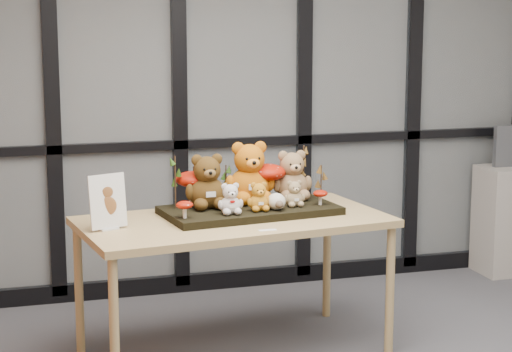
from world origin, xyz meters
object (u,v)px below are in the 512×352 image
object	(u,v)px
bear_white_bow	(230,197)
plush_cream_hedgehog	(276,201)
sign_holder	(108,204)
bear_beige_small	(294,192)
bear_tan_back	(292,172)
diorama_tray	(250,210)
bear_small_yellow	(259,195)
mushroom_back_left	(192,187)
display_table	(234,229)
bear_brown_medium	(207,178)
mushroom_front_left	(185,209)
mushroom_back_right	(267,180)
mushroom_front_right	(320,197)
bear_pooh_yellow	(249,169)

from	to	relation	value
bear_white_bow	plush_cream_hedgehog	size ratio (longest dim) A/B	1.82
plush_cream_hedgehog	sign_holder	xyz separation A→B (m)	(-0.95, -0.03, 0.04)
bear_beige_small	bear_tan_back	bearing A→B (deg)	68.03
diorama_tray	sign_holder	xyz separation A→B (m)	(-0.83, -0.15, 0.12)
bear_small_yellow	mushroom_back_left	size ratio (longest dim) A/B	0.82
display_table	bear_brown_medium	size ratio (longest dim) A/B	5.31
diorama_tray	sign_holder	size ratio (longest dim) A/B	3.29
plush_cream_hedgehog	mushroom_front_left	bearing A→B (deg)	179.12
bear_small_yellow	plush_cream_hedgehog	xyz separation A→B (m)	(0.10, -0.01, -0.04)
mushroom_back_left	sign_holder	xyz separation A→B (m)	(-0.52, -0.28, -0.01)
bear_tan_back	mushroom_back_right	xyz separation A→B (m)	(-0.15, 0.00, -0.04)
display_table	bear_white_bow	size ratio (longest dim) A/B	9.49
mushroom_front_right	bear_beige_small	bearing A→B (deg)	176.40
mushroom_back_right	bear_small_yellow	bearing A→B (deg)	-116.92
mushroom_front_right	bear_tan_back	bearing A→B (deg)	116.13
diorama_tray	mushroom_back_right	distance (m)	0.25
mushroom_back_left	mushroom_front_right	bearing A→B (deg)	-15.31
display_table	mushroom_front_left	distance (m)	0.36
display_table	bear_tan_back	world-z (taller)	bear_tan_back
bear_pooh_yellow	mushroom_back_right	world-z (taller)	bear_pooh_yellow
bear_pooh_yellow	mushroom_front_right	bearing A→B (deg)	-35.10
diorama_tray	mushroom_back_right	xyz separation A→B (m)	(0.15, 0.15, 0.14)
bear_pooh_yellow	plush_cream_hedgehog	size ratio (longest dim) A/B	3.77
diorama_tray	bear_pooh_yellow	size ratio (longest dim) A/B	2.49
bear_tan_back	mushroom_back_left	distance (m)	0.61
mushroom_front_left	bear_pooh_yellow	bearing A→B (deg)	34.40
mushroom_back_right	mushroom_front_right	distance (m)	0.34
bear_brown_medium	plush_cream_hedgehog	distance (m)	0.42
diorama_tray	bear_pooh_yellow	distance (m)	0.26
bear_white_bow	bear_beige_small	size ratio (longest dim) A/B	1.15
mushroom_back_left	mushroom_front_right	distance (m)	0.74
diorama_tray	mushroom_front_left	xyz separation A→B (m)	(-0.42, -0.18, 0.07)
bear_white_bow	mushroom_front_left	size ratio (longest dim) A/B	1.83
mushroom_front_right	bear_pooh_yellow	bearing A→B (deg)	152.37
display_table	mushroom_front_left	size ratio (longest dim) A/B	17.40
display_table	bear_small_yellow	world-z (taller)	bear_small_yellow
bear_white_bow	bear_beige_small	distance (m)	0.42
bear_beige_small	mushroom_back_right	distance (m)	0.23
plush_cream_hedgehog	display_table	bearing A→B (deg)	163.36
mushroom_front_left	mushroom_back_left	bearing A→B (deg)	69.81
bear_pooh_yellow	bear_white_bow	distance (m)	0.35
plush_cream_hedgehog	diorama_tray	bearing A→B (deg)	128.03
display_table	bear_small_yellow	size ratio (longest dim) A/B	10.03
bear_pooh_yellow	bear_white_bow	world-z (taller)	bear_pooh_yellow
bear_tan_back	bear_beige_small	xyz separation A→B (m)	(-0.05, -0.20, -0.08)
mushroom_front_right	mushroom_front_left	bearing A→B (deg)	-171.99
bear_pooh_yellow	bear_white_bow	bearing A→B (deg)	-131.88
bear_beige_small	plush_cream_hedgehog	bearing A→B (deg)	-161.14
display_table	bear_tan_back	xyz separation A→B (m)	(0.42, 0.23, 0.27)
bear_tan_back	bear_white_bow	distance (m)	0.55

